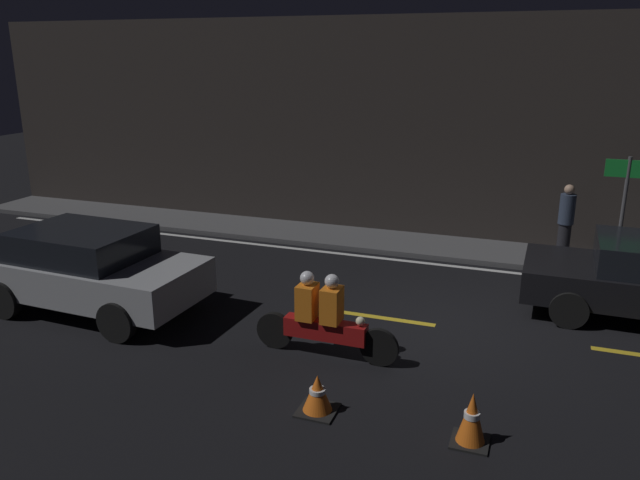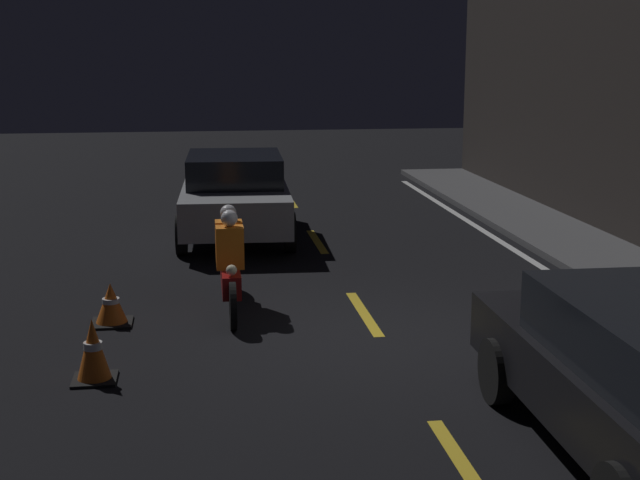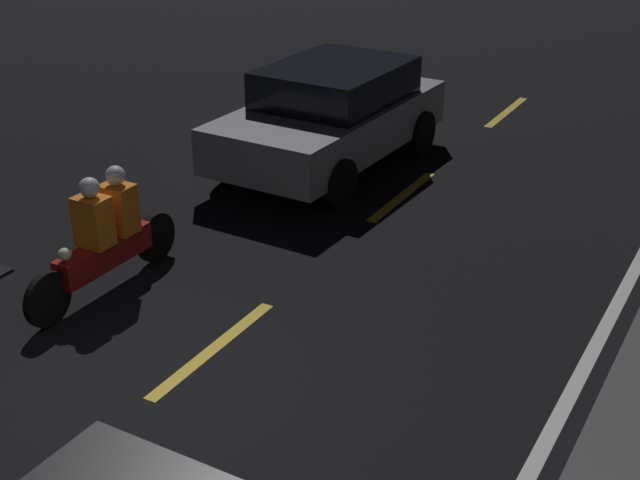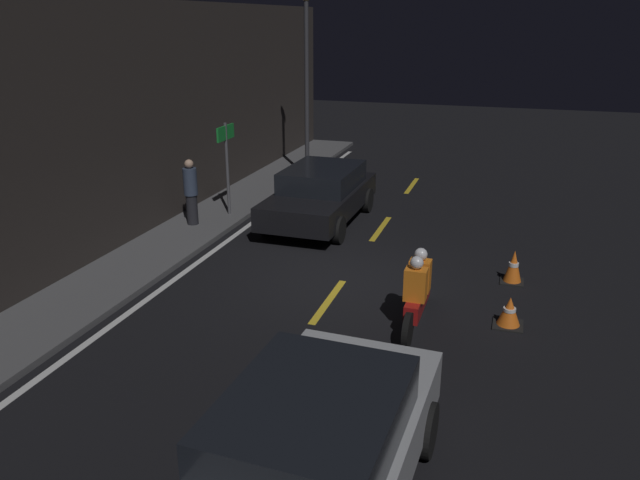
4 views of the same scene
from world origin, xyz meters
The scene contains 12 objects.
ground_plane centered at (0.00, 0.00, 0.00)m, with size 56.00×56.00×0.00m, color black.
raised_curb centered at (0.00, 4.41, 0.06)m, with size 28.00×1.75×0.12m.
building_front centered at (0.00, 5.43, 2.72)m, with size 28.00×0.30×5.43m.
lane_dash_b centered at (-5.50, 0.00, 0.00)m, with size 2.00×0.14×0.01m.
lane_dash_c centered at (-1.00, 0.00, 0.00)m, with size 2.00×0.14×0.01m.
lane_solid_kerb centered at (0.00, 3.28, 0.00)m, with size 25.20×0.14×0.01m.
hatchback_silver centered at (-6.06, -1.44, 0.81)m, with size 4.09×2.14×1.52m.
motorcycle centered at (-1.48, -1.72, 0.64)m, with size 2.32×0.37×1.37m.
traffic_cone_near centered at (-0.99, -3.24, 0.26)m, with size 0.51×0.51×0.53m.
traffic_cone_mid centered at (0.99, -3.25, 0.33)m, with size 0.46×0.46×0.67m.
pedestrian centered at (2.07, 4.52, 0.96)m, with size 0.34×0.34×1.65m.
shop_sign centered at (3.14, 4.02, 1.81)m, with size 0.90×0.08×2.40m.
Camera 1 is at (1.52, -10.03, 4.54)m, focal length 35.00 mm.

